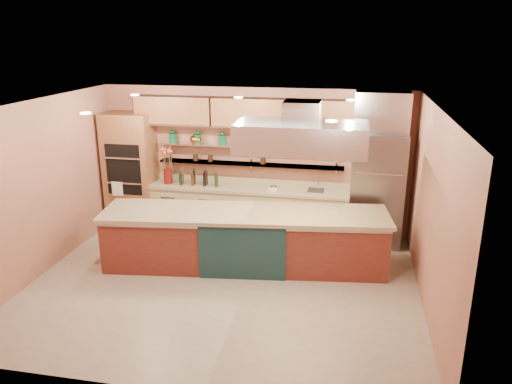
% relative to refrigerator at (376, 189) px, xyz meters
% --- Properties ---
extents(floor, '(6.00, 5.00, 0.02)m').
position_rel_refrigerator_xyz_m(floor, '(-2.35, -2.14, -1.06)').
color(floor, tan).
rests_on(floor, ground).
extents(ceiling, '(6.00, 5.00, 0.02)m').
position_rel_refrigerator_xyz_m(ceiling, '(-2.35, -2.14, 1.75)').
color(ceiling, black).
rests_on(ceiling, wall_back).
extents(wall_back, '(6.00, 0.04, 2.80)m').
position_rel_refrigerator_xyz_m(wall_back, '(-2.35, 0.36, 0.35)').
color(wall_back, '#A6674E').
rests_on(wall_back, floor).
extents(wall_front, '(6.00, 0.04, 2.80)m').
position_rel_refrigerator_xyz_m(wall_front, '(-2.35, -4.64, 0.35)').
color(wall_front, '#A6674E').
rests_on(wall_front, floor).
extents(wall_left, '(0.04, 5.00, 2.80)m').
position_rel_refrigerator_xyz_m(wall_left, '(-5.35, -2.14, 0.35)').
color(wall_left, '#A6674E').
rests_on(wall_left, floor).
extents(wall_right, '(0.04, 5.00, 2.80)m').
position_rel_refrigerator_xyz_m(wall_right, '(0.65, -2.14, 0.35)').
color(wall_right, '#A6674E').
rests_on(wall_right, floor).
extents(oven_stack, '(0.95, 0.64, 2.30)m').
position_rel_refrigerator_xyz_m(oven_stack, '(-4.80, 0.04, 0.10)').
color(oven_stack, brown).
rests_on(oven_stack, floor).
extents(refrigerator, '(0.95, 0.72, 2.10)m').
position_rel_refrigerator_xyz_m(refrigerator, '(0.00, 0.00, 0.00)').
color(refrigerator, gray).
rests_on(refrigerator, floor).
extents(back_counter, '(3.84, 0.64, 0.93)m').
position_rel_refrigerator_xyz_m(back_counter, '(-2.40, 0.06, -0.58)').
color(back_counter, tan).
rests_on(back_counter, floor).
extents(wall_shelf_lower, '(3.60, 0.26, 0.03)m').
position_rel_refrigerator_xyz_m(wall_shelf_lower, '(-2.40, 0.23, 0.30)').
color(wall_shelf_lower, silver).
rests_on(wall_shelf_lower, wall_back).
extents(wall_shelf_upper, '(3.60, 0.26, 0.03)m').
position_rel_refrigerator_xyz_m(wall_shelf_upper, '(-2.40, 0.23, 0.65)').
color(wall_shelf_upper, silver).
rests_on(wall_shelf_upper, wall_back).
extents(upper_cabinets, '(4.60, 0.36, 0.55)m').
position_rel_refrigerator_xyz_m(upper_cabinets, '(-2.35, 0.18, 1.30)').
color(upper_cabinets, brown).
rests_on(upper_cabinets, wall_back).
extents(range_hood, '(2.00, 1.00, 0.45)m').
position_rel_refrigerator_xyz_m(range_hood, '(-1.26, -1.40, 1.20)').
color(range_hood, silver).
rests_on(range_hood, ceiling).
extents(ceiling_downlights, '(4.00, 2.80, 0.02)m').
position_rel_refrigerator_xyz_m(ceiling_downlights, '(-2.35, -1.94, 1.72)').
color(ceiling_downlights, '#FFE5A5').
rests_on(ceiling_downlights, ceiling).
extents(island, '(4.71, 1.55, 0.96)m').
position_rel_refrigerator_xyz_m(island, '(-2.16, -1.40, -0.57)').
color(island, maroon).
rests_on(island, floor).
extents(flower_vase, '(0.21, 0.21, 0.30)m').
position_rel_refrigerator_xyz_m(flower_vase, '(-4.01, 0.01, 0.03)').
color(flower_vase, '#5C0F0D').
rests_on(flower_vase, back_counter).
extents(oil_bottle_cluster, '(0.86, 0.33, 0.27)m').
position_rel_refrigerator_xyz_m(oil_bottle_cluster, '(-3.37, 0.01, 0.01)').
color(oil_bottle_cluster, black).
rests_on(oil_bottle_cluster, back_counter).
extents(kitchen_scale, '(0.17, 0.14, 0.09)m').
position_rel_refrigerator_xyz_m(kitchen_scale, '(-1.90, 0.01, -0.07)').
color(kitchen_scale, silver).
rests_on(kitchen_scale, back_counter).
extents(bar_faucet, '(0.03, 0.03, 0.19)m').
position_rel_refrigerator_xyz_m(bar_faucet, '(-1.06, 0.11, -0.02)').
color(bar_faucet, white).
rests_on(bar_faucet, back_counter).
extents(copper_kettle, '(0.22, 0.22, 0.16)m').
position_rel_refrigerator_xyz_m(copper_kettle, '(-3.50, 0.23, 0.75)').
color(copper_kettle, '#AF6B28').
rests_on(copper_kettle, wall_shelf_upper).
extents(green_canister, '(0.17, 0.17, 0.19)m').
position_rel_refrigerator_xyz_m(green_canister, '(-2.67, 0.23, 0.76)').
color(green_canister, '#0F4626').
rests_on(green_canister, wall_shelf_upper).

